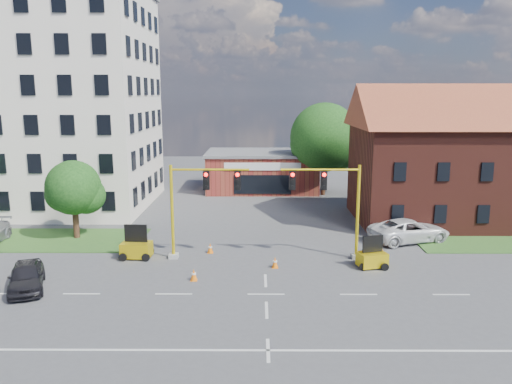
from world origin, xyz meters
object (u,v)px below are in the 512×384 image
trailer_east (372,258)px  pickup_white (409,230)px  signal_mast_east (333,200)px  trailer_west (137,248)px  sedan_dark (26,276)px  signal_mast_west (197,200)px

trailer_east → pickup_white: size_ratio=0.33×
signal_mast_east → trailer_west: 13.19m
trailer_east → sedan_dark: 20.22m
signal_mast_west → trailer_east: 11.63m
pickup_white → trailer_west: bearing=83.3°
pickup_white → sedan_dark: pickup_white is taller
pickup_white → trailer_east: bearing=126.5°
sedan_dark → trailer_east: bearing=-10.5°
trailer_east → pickup_white: bearing=39.3°
signal_mast_west → signal_mast_east: same height
trailer_west → trailer_east: (15.09, -1.72, -0.07)m
trailer_east → signal_mast_west: bearing=155.7°
signal_mast_west → sedan_dark: size_ratio=1.40×
pickup_white → sedan_dark: 25.59m
signal_mast_east → sedan_dark: bearing=-163.1°
signal_mast_west → pickup_white: signal_mast_west is taller
signal_mast_west → sedan_dark: 10.83m
signal_mast_east → pickup_white: (6.27, 3.93, -3.09)m
signal_mast_west → sedan_dark: signal_mast_west is taller
signal_mast_west → trailer_east: bearing=-8.7°
trailer_west → sedan_dark: trailer_west is taller
signal_mast_west → pickup_white: bearing=14.7°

